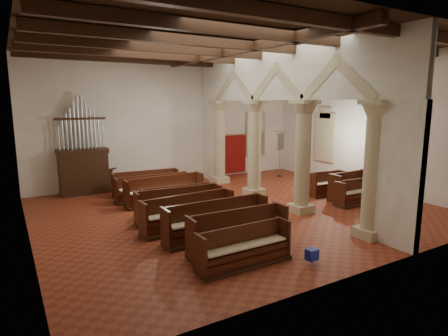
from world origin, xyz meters
TOP-DOWN VIEW (x-y plane):
  - floor at (0.00, 0.00)m, footprint 14.00×14.00m
  - ceiling at (0.00, 0.00)m, footprint 14.00×14.00m
  - wall_back at (0.00, 6.00)m, footprint 14.00×0.02m
  - wall_front at (0.00, -6.00)m, footprint 14.00×0.02m
  - wall_left at (-7.00, 0.00)m, footprint 0.02×12.00m
  - wall_right at (7.00, 0.00)m, footprint 0.02×12.00m
  - ceiling_beams at (0.00, 0.00)m, footprint 13.80×11.80m
  - arcade at (1.80, 0.00)m, footprint 0.90×11.90m
  - window_right_a at (6.98, -1.50)m, footprint 0.03×1.00m
  - window_right_b at (6.98, 2.50)m, footprint 0.03×1.00m
  - window_back at (5.00, 5.98)m, footprint 1.00×0.03m
  - pipe_organ at (-4.50, 5.50)m, footprint 2.10×0.85m
  - lectern at (-3.39, 5.49)m, footprint 0.52×0.55m
  - dossal_curtain at (3.50, 5.92)m, footprint 1.80×0.07m
  - processional_banner at (5.36, 4.13)m, footprint 0.55×0.71m
  - hymnal_box_a at (-1.00, -5.01)m, footprint 0.29×0.24m
  - hymnal_box_b at (-0.62, -1.71)m, footprint 0.39×0.35m
  - hymnal_box_c at (0.20, 0.22)m, footprint 0.38×0.35m
  - tube_heater_a at (-2.93, -4.05)m, footprint 0.90×0.40m
  - tube_heater_b at (-1.91, -2.73)m, footprint 0.84×0.36m
  - nave_pew_0 at (-2.52, -4.25)m, footprint 2.52×0.70m
  - nave_pew_1 at (-2.17, -3.44)m, footprint 2.88×0.84m
  - nave_pew_2 at (-2.17, -2.24)m, footprint 3.31×0.78m
  - nave_pew_3 at (-2.53, -1.06)m, footprint 3.17×0.94m
  - nave_pew_4 at (-2.45, -0.14)m, footprint 2.99×0.94m
  - nave_pew_5 at (-2.07, 0.82)m, footprint 2.73×0.78m
  - nave_pew_6 at (-2.04, 2.20)m, footprint 3.24×0.87m
  - nave_pew_7 at (-2.24, 2.99)m, footprint 3.10×0.74m
  - nave_pew_8 at (-2.20, 4.01)m, footprint 2.89×0.89m
  - aisle_pew_0 at (4.40, -1.83)m, footprint 1.95×0.68m
  - aisle_pew_1 at (4.84, -1.17)m, footprint 2.10×0.83m
  - aisle_pew_2 at (4.53, -0.13)m, footprint 1.78×0.80m

SIDE VIEW (x-z plane):
  - floor at x=0.00m, z-range 0.00..0.00m
  - tube_heater_a at x=-2.93m, z-range 0.11..0.21m
  - tube_heater_b at x=-1.91m, z-range 0.12..0.20m
  - hymnal_box_a at x=-1.00m, z-range 0.10..0.38m
  - hymnal_box_c at x=0.20m, z-range 0.10..0.41m
  - hymnal_box_b at x=-0.62m, z-range 0.10..0.44m
  - nave_pew_5 at x=-2.07m, z-range -0.16..0.80m
  - nave_pew_0 at x=-2.52m, z-range -0.17..0.83m
  - aisle_pew_0 at x=4.40m, z-range -0.16..0.84m
  - nave_pew_7 at x=-2.24m, z-range -0.18..0.85m
  - nave_pew_8 at x=-2.20m, z-range -0.18..0.86m
  - aisle_pew_2 at x=4.53m, z-range -0.17..0.86m
  - nave_pew_6 at x=-2.04m, z-range -0.19..0.91m
  - nave_pew_3 at x=-2.53m, z-range -0.19..0.91m
  - nave_pew_2 at x=-2.17m, z-range -0.19..0.94m
  - nave_pew_4 at x=-2.45m, z-range -0.19..0.94m
  - nave_pew_1 at x=-2.17m, z-range -0.19..0.95m
  - aisle_pew_1 at x=4.84m, z-range -0.19..0.97m
  - lectern at x=-3.39m, z-range -0.09..0.99m
  - processional_banner at x=5.36m, z-range -0.46..2.10m
  - dossal_curtain at x=3.50m, z-range 0.08..2.25m
  - pipe_organ at x=-4.50m, z-range -0.83..3.57m
  - window_right_a at x=6.98m, z-range 1.10..3.30m
  - window_right_b at x=6.98m, z-range 1.10..3.30m
  - window_back at x=5.00m, z-range 1.10..3.30m
  - wall_back at x=0.00m, z-range 0.00..6.00m
  - wall_front at x=0.00m, z-range 0.00..6.00m
  - wall_left at x=-7.00m, z-range 0.00..6.00m
  - wall_right at x=7.00m, z-range 0.00..6.00m
  - arcade at x=1.80m, z-range 0.56..6.56m
  - ceiling_beams at x=0.00m, z-range 5.67..5.97m
  - ceiling at x=0.00m, z-range 6.00..6.00m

